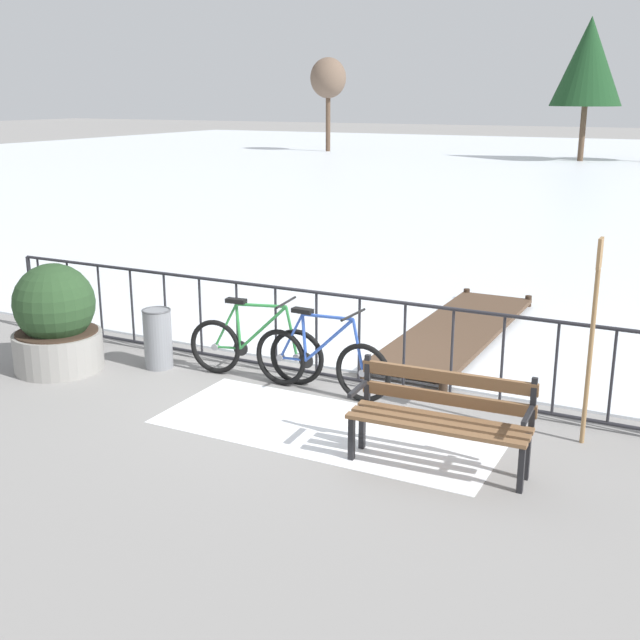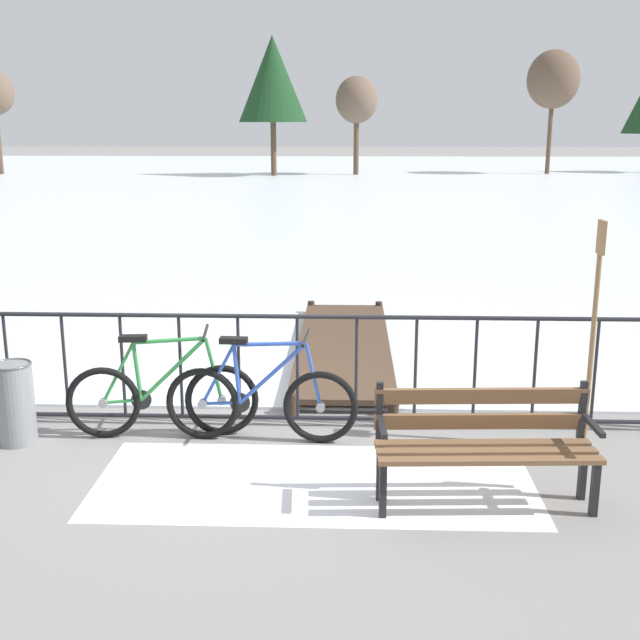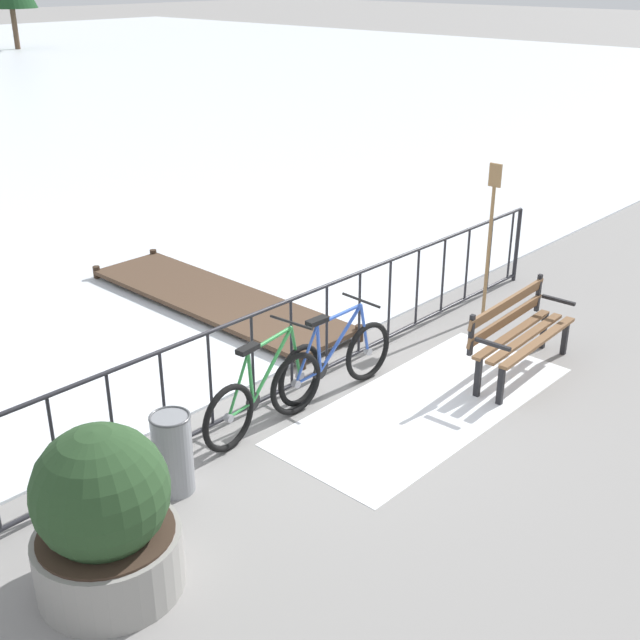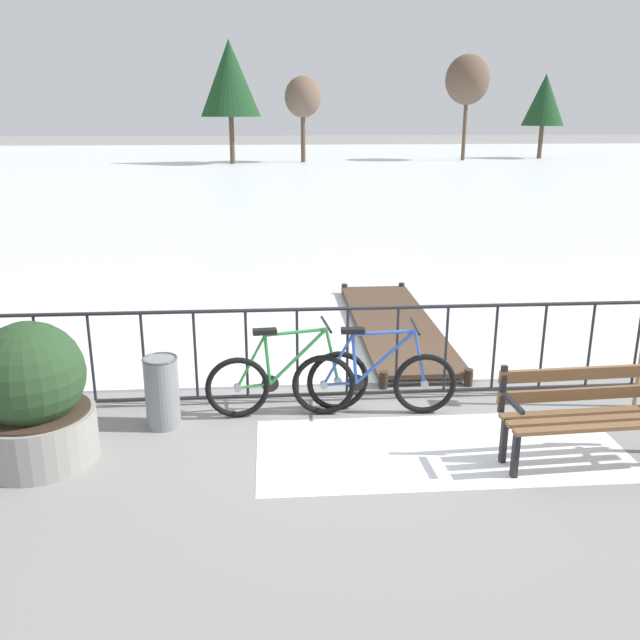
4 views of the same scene
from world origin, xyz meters
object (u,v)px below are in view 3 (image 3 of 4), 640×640
object	(u,v)px
planter_with_shrub	(104,517)
bicycle_second	(333,364)
trash_bin	(173,453)
park_bench	(518,329)
oar_upright	(490,232)
bicycle_near_railing	(266,392)

from	to	relation	value
planter_with_shrub	bicycle_second	bearing A→B (deg)	12.76
trash_bin	park_bench	bearing A→B (deg)	-14.07
oar_upright	trash_bin	bearing A→B (deg)	-178.97
trash_bin	oar_upright	world-z (taller)	oar_upright
bicycle_near_railing	trash_bin	xyz separation A→B (m)	(-1.26, -0.19, 0.00)
bicycle_near_railing	oar_upright	bearing A→B (deg)	-1.56
bicycle_near_railing	park_bench	world-z (taller)	bicycle_near_railing
bicycle_near_railing	bicycle_second	world-z (taller)	same
trash_bin	bicycle_second	bearing A→B (deg)	3.23
bicycle_near_railing	bicycle_second	bearing A→B (deg)	-4.47
bicycle_second	planter_with_shrub	xyz separation A→B (m)	(-3.19, -0.72, 0.23)
bicycle_near_railing	bicycle_second	xyz separation A→B (m)	(0.89, -0.07, 0.00)
park_bench	oar_upright	world-z (taller)	oar_upright
trash_bin	oar_upright	bearing A→B (deg)	1.03
planter_with_shrub	trash_bin	world-z (taller)	planter_with_shrub
bicycle_near_railing	park_bench	xyz separation A→B (m)	(2.66, -1.17, 0.14)
bicycle_second	planter_with_shrub	size ratio (longest dim) A/B	1.32
park_bench	trash_bin	distance (m)	4.04
park_bench	oar_upright	distance (m)	1.63
bicycle_second	park_bench	world-z (taller)	bicycle_second
planter_with_shrub	oar_upright	world-z (taller)	oar_upright
bicycle_near_railing	park_bench	size ratio (longest dim) A/B	1.05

